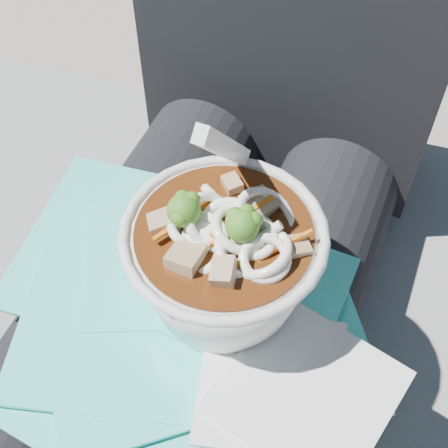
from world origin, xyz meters
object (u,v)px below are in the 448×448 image
at_px(plastic_bag, 178,306).
at_px(udon_bowl, 224,257).
at_px(stone_ledge, 242,331).
at_px(lap, 196,312).
at_px(person_body, 229,232).

bearing_deg(plastic_bag, udon_bowl, 32.78).
xyz_separation_m(stone_ledge, lap, (0.00, -0.15, 0.30)).
distance_m(lap, udon_bowl, 0.15).
xyz_separation_m(lap, person_body, (-0.00, 0.09, 0.02)).
relative_size(stone_ledge, person_body, 1.00).
relative_size(person_body, udon_bowl, 4.98).
xyz_separation_m(lap, plastic_bag, (0.00, -0.04, 0.08)).
bearing_deg(stone_ledge, person_body, -90.00).
bearing_deg(lap, person_body, 90.00).
xyz_separation_m(stone_ledge, person_body, (-0.00, -0.06, 0.33)).
bearing_deg(person_body, plastic_bag, -88.17).
bearing_deg(plastic_bag, person_body, 91.83).
bearing_deg(stone_ledge, udon_bowl, -76.68).
relative_size(lap, person_body, 0.48).
bearing_deg(lap, plastic_bag, -84.14).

